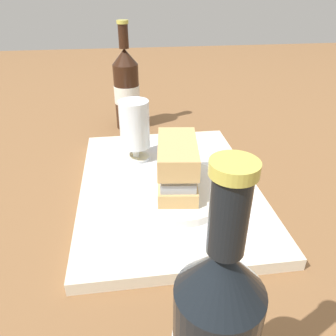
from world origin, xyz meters
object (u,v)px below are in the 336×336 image
Objects in this scene: plate at (177,190)px; beer_glass at (135,128)px; sandwich at (177,164)px; beer_bottle at (127,89)px.

beer_glass is at bearing 24.75° from plate.
beer_bottle is at bearing 18.77° from sandwich.
beer_glass is at bearing 32.72° from sandwich.
beer_glass is at bearing -177.68° from beer_bottle.
sandwich is at bearing -168.52° from beer_bottle.
beer_glass is 0.47× the size of beer_bottle.
beer_bottle is (0.37, 0.07, 0.08)m from plate.
sandwich is 0.37m from beer_bottle.
beer_glass is 0.23m from beer_bottle.
beer_glass reaches higher than sandwich.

